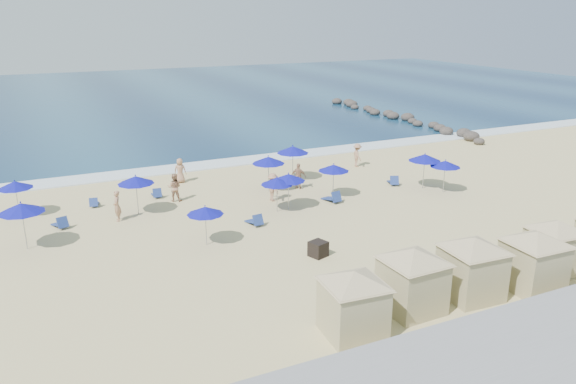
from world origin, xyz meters
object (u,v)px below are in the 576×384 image
(umbrella_3, at_px, (205,211))
(umbrella_8, at_px, (293,150))
(cabana_4, at_px, (556,240))
(beachgoer_2, at_px, (299,176))
(umbrella_0, at_px, (15,185))
(umbrella_5, at_px, (289,177))
(rock_jetty, at_px, (398,117))
(cabana_2, at_px, (473,260))
(trash_bin, at_px, (318,249))
(umbrella_4, at_px, (277,181))
(beachgoer_1, at_px, (174,187))
(cabana_1, at_px, (413,272))
(umbrella_7, at_px, (334,168))
(umbrella_6, at_px, (268,160))
(umbrella_9, at_px, (425,158))
(umbrella_10, at_px, (445,164))
(cabana_0, at_px, (354,295))
(umbrella_1, at_px, (21,208))
(beachgoer_4, at_px, (180,170))
(cabana_3, at_px, (535,253))
(beachgoer_5, at_px, (273,187))
(beachgoer_3, at_px, (357,155))
(beachgoer_0, at_px, (117,206))
(umbrella_2, at_px, (136,180))

(umbrella_3, xyz_separation_m, umbrella_8, (9.00, 8.47, 0.36))
(cabana_4, xyz_separation_m, beachgoer_2, (-4.74, 16.22, -0.68))
(umbrella_0, xyz_separation_m, umbrella_5, (14.60, -5.51, 0.05))
(rock_jetty, bearing_deg, cabana_2, -122.05)
(trash_bin, bearing_deg, umbrella_4, 64.38)
(rock_jetty, relative_size, cabana_4, 6.18)
(beachgoer_2, bearing_deg, beachgoer_1, 33.85)
(cabana_1, distance_m, umbrella_7, 14.41)
(umbrella_6, relative_size, umbrella_9, 0.99)
(umbrella_8, bearing_deg, umbrella_6, -147.53)
(umbrella_0, bearing_deg, umbrella_6, -6.88)
(trash_bin, bearing_deg, umbrella_10, 5.39)
(cabana_0, height_order, umbrella_1, cabana_0)
(rock_jetty, distance_m, beachgoer_4, 30.71)
(beachgoer_1, bearing_deg, rock_jetty, -123.38)
(cabana_3, relative_size, beachgoer_5, 2.57)
(rock_jetty, xyz_separation_m, umbrella_7, (-19.93, -20.34, 1.58))
(cabana_0, distance_m, umbrella_9, 19.11)
(umbrella_6, distance_m, umbrella_10, 11.46)
(umbrella_4, relative_size, umbrella_6, 0.89)
(beachgoer_3, relative_size, beachgoer_4, 1.04)
(umbrella_5, xyz_separation_m, beachgoer_4, (-4.36, 8.21, -1.11))
(cabana_0, relative_size, umbrella_8, 1.73)
(beachgoer_0, bearing_deg, beachgoer_5, 95.88)
(beachgoer_0, bearing_deg, beachgoer_4, 147.50)
(cabana_2, bearing_deg, umbrella_5, 98.90)
(trash_bin, xyz_separation_m, cabana_2, (3.72, -6.26, 1.28))
(umbrella_0, relative_size, beachgoer_5, 1.25)
(cabana_0, relative_size, beachgoer_0, 2.51)
(umbrella_0, xyz_separation_m, umbrella_4, (13.78, -5.67, -0.04))
(umbrella_4, bearing_deg, umbrella_1, 178.35)
(cabana_0, xyz_separation_m, cabana_3, (8.73, -0.24, 0.05))
(umbrella_3, distance_m, beachgoer_4, 11.52)
(cabana_1, bearing_deg, beachgoer_0, 119.77)
(umbrella_7, bearing_deg, umbrella_1, -178.09)
(cabana_1, xyz_separation_m, umbrella_2, (-7.48, 15.90, 0.42))
(cabana_4, xyz_separation_m, umbrella_0, (-21.70, 18.37, 0.37))
(rock_jetty, bearing_deg, cabana_0, -128.32)
(umbrella_3, height_order, beachgoer_3, umbrella_3)
(umbrella_0, height_order, beachgoer_4, umbrella_0)
(beachgoer_1, bearing_deg, cabana_1, 132.65)
(umbrella_10, distance_m, beachgoer_1, 17.36)
(cabana_1, bearing_deg, beachgoer_5, 87.57)
(trash_bin, xyz_separation_m, beachgoer_4, (-2.69, 15.02, 0.48))
(beachgoer_3, height_order, beachgoer_5, beachgoer_3)
(umbrella_2, xyz_separation_m, beachgoer_0, (-1.26, -0.63, -1.20))
(cabana_4, bearing_deg, beachgoer_1, 126.63)
(umbrella_2, bearing_deg, cabana_3, -51.59)
(umbrella_7, height_order, beachgoer_5, umbrella_7)
(cabana_2, distance_m, umbrella_9, 15.12)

